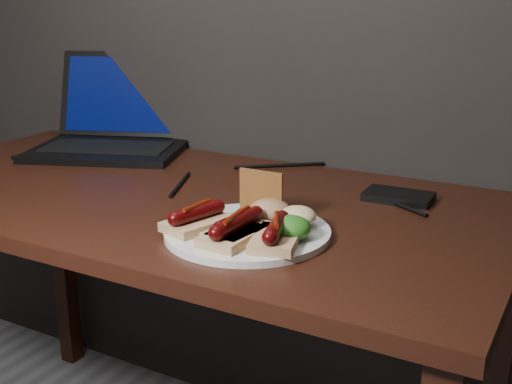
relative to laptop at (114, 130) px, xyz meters
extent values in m
cube|color=#37160D|center=(0.37, -0.25, -0.07)|extent=(1.40, 0.70, 0.03)
cube|color=#37160D|center=(-0.28, 0.05, -0.44)|extent=(0.05, 0.05, 0.72)
cube|color=#37160D|center=(1.02, 0.05, -0.44)|extent=(0.05, 0.05, 0.72)
cube|color=black|center=(0.02, -0.06, -0.04)|extent=(0.45, 0.39, 0.02)
cube|color=black|center=(0.02, -0.06, -0.03)|extent=(0.35, 0.25, 0.00)
cube|color=black|center=(-0.04, 0.11, 0.08)|extent=(0.38, 0.22, 0.23)
cube|color=#070643|center=(-0.04, 0.11, 0.08)|extent=(0.34, 0.19, 0.20)
cube|color=black|center=(0.80, -0.08, -0.04)|extent=(0.14, 0.08, 0.02)
cylinder|color=black|center=(0.36, -0.21, -0.05)|extent=(0.08, 0.17, 0.01)
cylinder|color=black|center=(0.48, 0.04, -0.05)|extent=(0.18, 0.15, 0.01)
cylinder|color=black|center=(0.82, -0.12, -0.05)|extent=(0.13, 0.08, 0.01)
cylinder|color=black|center=(-0.13, -0.12, -0.05)|extent=(0.04, 0.20, 0.01)
cylinder|color=silver|center=(0.64, -0.40, -0.05)|extent=(0.37, 0.37, 0.01)
cube|color=#D7B77E|center=(0.56, -0.44, -0.03)|extent=(0.10, 0.13, 0.02)
cylinder|color=#550506|center=(0.56, -0.44, -0.01)|extent=(0.05, 0.10, 0.02)
sphere|color=#550506|center=(0.55, -0.48, -0.01)|extent=(0.03, 0.02, 0.02)
sphere|color=#550506|center=(0.57, -0.39, -0.01)|extent=(0.03, 0.02, 0.02)
cylinder|color=#601204|center=(0.56, -0.44, 0.00)|extent=(0.01, 0.07, 0.01)
cube|color=#D7B77E|center=(0.64, -0.44, -0.03)|extent=(0.08, 0.12, 0.02)
cylinder|color=#550506|center=(0.64, -0.44, -0.01)|extent=(0.04, 0.10, 0.02)
sphere|color=#550506|center=(0.64, -0.48, -0.01)|extent=(0.03, 0.02, 0.02)
sphere|color=#550506|center=(0.65, -0.39, -0.01)|extent=(0.03, 0.02, 0.02)
cylinder|color=#601204|center=(0.64, -0.44, 0.00)|extent=(0.01, 0.07, 0.01)
cube|color=#D7B77E|center=(0.71, -0.44, -0.03)|extent=(0.10, 0.13, 0.02)
cylinder|color=#550506|center=(0.71, -0.44, -0.01)|extent=(0.05, 0.10, 0.02)
sphere|color=#550506|center=(0.73, -0.48, -0.01)|extent=(0.03, 0.02, 0.02)
sphere|color=#550506|center=(0.70, -0.39, -0.01)|extent=(0.03, 0.02, 0.02)
cylinder|color=#601204|center=(0.71, -0.44, 0.00)|extent=(0.04, 0.07, 0.01)
cube|color=#D7B77E|center=(0.65, -0.46, -0.03)|extent=(0.07, 0.12, 0.02)
cylinder|color=#550506|center=(0.65, -0.46, -0.01)|extent=(0.03, 0.10, 0.02)
sphere|color=#550506|center=(0.64, -0.51, -0.01)|extent=(0.03, 0.02, 0.02)
sphere|color=#550506|center=(0.65, -0.41, -0.01)|extent=(0.03, 0.02, 0.02)
cylinder|color=#601204|center=(0.65, -0.46, 0.00)|extent=(0.02, 0.07, 0.01)
cube|color=#A15F2C|center=(0.63, -0.33, 0.00)|extent=(0.08, 0.01, 0.08)
ellipsoid|color=#1A4F0F|center=(0.72, -0.40, -0.02)|extent=(0.07, 0.07, 0.04)
ellipsoid|color=maroon|center=(0.65, -0.34, -0.02)|extent=(0.07, 0.07, 0.04)
ellipsoid|color=beige|center=(0.71, -0.34, -0.02)|extent=(0.06, 0.06, 0.04)
camera|label=1|loc=(1.15, -1.29, 0.34)|focal=45.00mm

